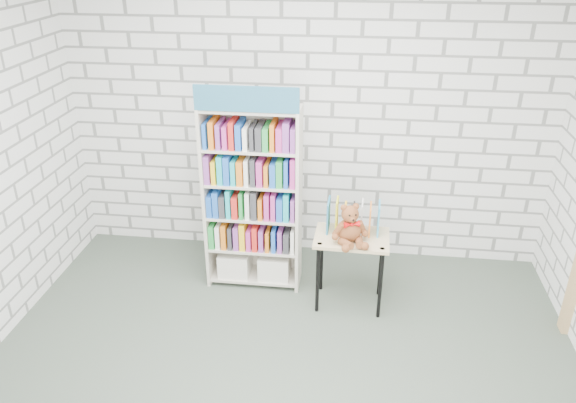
# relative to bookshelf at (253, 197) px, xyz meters

# --- Properties ---
(ground) EXTENTS (4.50, 4.50, 0.00)m
(ground) POSITION_rel_bookshelf_xyz_m (0.40, -1.36, -0.86)
(ground) COLOR #424D41
(ground) RESTS_ON ground
(room_shell) EXTENTS (4.52, 4.02, 2.81)m
(room_shell) POSITION_rel_bookshelf_xyz_m (0.40, -1.36, 0.93)
(room_shell) COLOR silver
(room_shell) RESTS_ON ground
(bookshelf) EXTENTS (0.83, 0.32, 1.87)m
(bookshelf) POSITION_rel_bookshelf_xyz_m (0.00, 0.00, 0.00)
(bookshelf) COLOR beige
(bookshelf) RESTS_ON ground
(display_table) EXTENTS (0.63, 0.44, 0.66)m
(display_table) POSITION_rel_bookshelf_xyz_m (0.87, -0.25, -0.29)
(display_table) COLOR tan
(display_table) RESTS_ON ground
(table_books) EXTENTS (0.44, 0.20, 0.26)m
(table_books) POSITION_rel_bookshelf_xyz_m (0.88, -0.15, -0.07)
(table_books) COLOR #216A91
(table_books) RESTS_ON display_table
(teddy_bear) EXTENTS (0.31, 0.30, 0.33)m
(teddy_bear) POSITION_rel_bookshelf_xyz_m (0.85, -0.34, -0.06)
(teddy_bear) COLOR brown
(teddy_bear) RESTS_ON display_table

